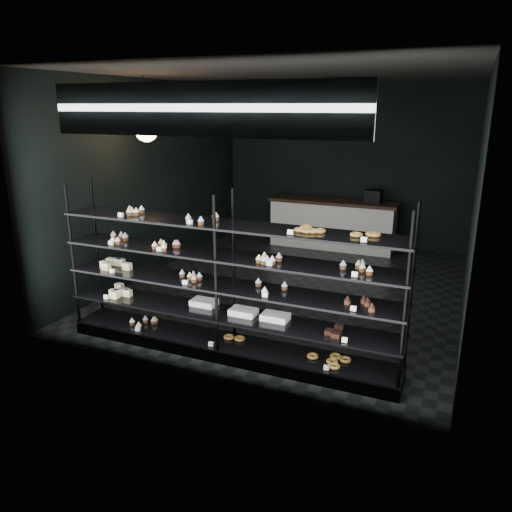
# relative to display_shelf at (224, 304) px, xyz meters

# --- Properties ---
(room) EXTENTS (5.01, 6.01, 3.20)m
(room) POSITION_rel_display_shelf_xyz_m (0.00, 2.45, 0.97)
(room) COLOR black
(room) RESTS_ON ground
(display_shelf) EXTENTS (4.00, 0.50, 1.91)m
(display_shelf) POSITION_rel_display_shelf_xyz_m (0.00, 0.00, 0.00)
(display_shelf) COLOR black
(display_shelf) RESTS_ON room
(signage) EXTENTS (3.30, 0.05, 0.50)m
(signage) POSITION_rel_display_shelf_xyz_m (0.00, -0.48, 2.12)
(signage) COLOR #0D0E43
(signage) RESTS_ON room
(pendant_lamp) EXTENTS (0.32, 0.32, 0.89)m
(pendant_lamp) POSITION_rel_display_shelf_xyz_m (-1.86, 1.34, 1.82)
(pendant_lamp) COLOR black
(pendant_lamp) RESTS_ON room
(service_counter) EXTENTS (2.55, 0.65, 1.23)m
(service_counter) POSITION_rel_display_shelf_xyz_m (-0.03, 4.95, -0.13)
(service_counter) COLOR beige
(service_counter) RESTS_ON room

